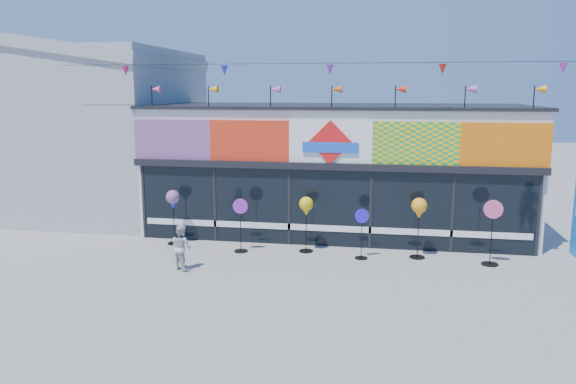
% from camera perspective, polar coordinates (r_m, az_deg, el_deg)
% --- Properties ---
extents(ground, '(80.00, 80.00, 0.00)m').
position_cam_1_polar(ground, '(13.59, 2.69, -9.37)').
color(ground, gray).
rests_on(ground, ground).
extents(kite_shop, '(16.00, 5.70, 5.31)m').
position_cam_1_polar(kite_shop, '(18.88, 5.05, 2.58)').
color(kite_shop, white).
rests_on(kite_shop, ground).
extents(neighbour_building, '(8.18, 7.20, 6.87)m').
position_cam_1_polar(neighbour_building, '(22.90, -20.59, 6.23)').
color(neighbour_building, '#A5A7AB').
rests_on(neighbour_building, ground).
extents(spinner_0, '(0.42, 0.42, 1.65)m').
position_cam_1_polar(spinner_0, '(17.06, -11.60, -0.90)').
color(spinner_0, black).
rests_on(spinner_0, ground).
extents(spinner_1, '(0.44, 0.40, 1.55)m').
position_cam_1_polar(spinner_1, '(16.07, -4.84, -3.24)').
color(spinner_1, black).
rests_on(spinner_1, ground).
extents(spinner_2, '(0.41, 0.41, 1.61)m').
position_cam_1_polar(spinner_2, '(15.91, 1.87, -1.62)').
color(spinner_2, black).
rests_on(spinner_2, ground).
extents(spinner_3, '(0.39, 0.36, 1.40)m').
position_cam_1_polar(spinner_3, '(15.51, 7.49, -4.10)').
color(spinner_3, black).
rests_on(spinner_3, ground).
extents(spinner_4, '(0.43, 0.43, 1.69)m').
position_cam_1_polar(spinner_4, '(15.71, 13.17, -1.79)').
color(spinner_4, black).
rests_on(spinner_4, ground).
extents(spinner_5, '(0.49, 0.45, 1.76)m').
position_cam_1_polar(spinner_5, '(15.72, 20.00, -3.73)').
color(spinner_5, black).
rests_on(spinner_5, ground).
extents(child, '(0.66, 0.59, 1.18)m').
position_cam_1_polar(child, '(14.76, -10.77, -5.53)').
color(child, beige).
rests_on(child, ground).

